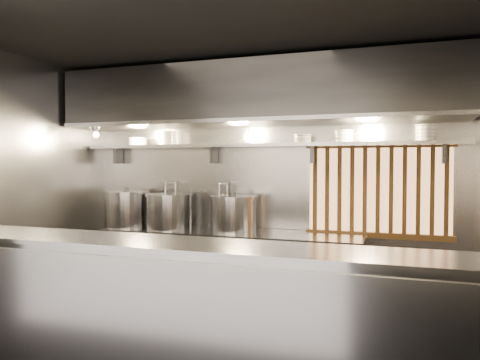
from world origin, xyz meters
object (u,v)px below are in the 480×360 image
Objects in this scene: pendant_bulb at (248,138)px; heat_lamp at (95,130)px; stock_pot_right at (233,213)px; stock_pot_mid at (127,209)px; stock_pot_left at (169,211)px.

heat_lamp is at bearing -169.00° from pendant_bulb.
heat_lamp is 0.55× the size of stock_pot_right.
pendant_bulb is 1.75m from stock_pot_mid.
pendant_bulb is 0.29× the size of stock_pot_right.
heat_lamp is 1.87× the size of pendant_bulb.
stock_pot_left is at bearing 15.56° from heat_lamp.
pendant_bulb is at bearing 3.89° from stock_pot_mid.
stock_pot_mid is at bearing -177.43° from stock_pot_right.
stock_pot_right is at bearing -165.51° from pendant_bulb.
stock_pot_right is at bearing 2.57° from stock_pot_mid.
pendant_bulb is 0.25× the size of stock_pot_left.
heat_lamp is 1.83m from pendant_bulb.
pendant_bulb reaches higher than stock_pot_mid.
stock_pot_left is at bearing -0.90° from stock_pot_mid.
stock_pot_left is 0.79m from stock_pot_right.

